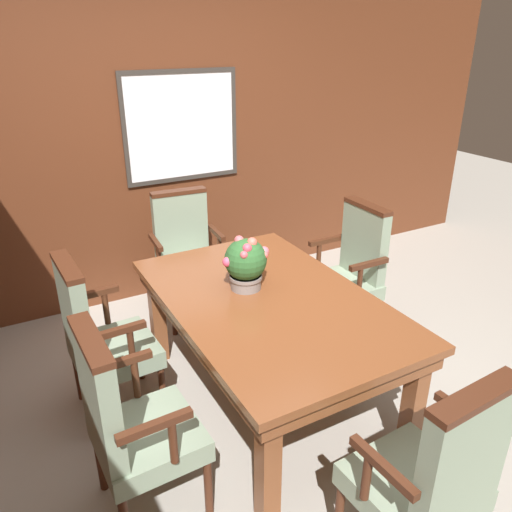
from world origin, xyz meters
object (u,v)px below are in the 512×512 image
object	(u,v)px
dining_table	(269,312)
chair_head_far	(186,253)
potted_plant	(246,263)
chair_left_far	(99,336)
chair_left_near	(129,421)
chair_head_near	(432,475)
chair_right_far	(350,269)

from	to	relation	value
dining_table	chair_head_far	xyz separation A→B (m)	(-0.02, 1.24, -0.10)
dining_table	potted_plant	size ratio (longest dim) A/B	5.28
chair_left_far	chair_head_far	bearing A→B (deg)	-47.63
dining_table	chair_left_near	bearing A→B (deg)	-158.09
dining_table	chair_left_near	world-z (taller)	chair_left_near
chair_head_near	chair_right_far	world-z (taller)	same
potted_plant	chair_left_near	bearing A→B (deg)	-148.16
chair_head_near	chair_left_near	bearing A→B (deg)	-45.38
chair_left_near	chair_right_far	distance (m)	1.99
potted_plant	chair_head_near	bearing A→B (deg)	-86.95
chair_left_near	potted_plant	xyz separation A→B (m)	(0.87, 0.54, 0.36)
chair_left_near	chair_head_far	bearing A→B (deg)	-31.18
chair_head_near	chair_right_far	bearing A→B (deg)	-122.13
chair_head_far	chair_head_near	xyz separation A→B (m)	(0.04, -2.47, 0.00)
chair_left_far	chair_right_far	size ratio (longest dim) A/B	1.00
chair_left_near	chair_left_far	size ratio (longest dim) A/B	1.00
chair_left_far	chair_head_near	distance (m)	1.85
chair_left_far	chair_head_far	world-z (taller)	same
chair_right_far	potted_plant	world-z (taller)	potted_plant
chair_head_far	potted_plant	distance (m)	1.13
chair_right_far	potted_plant	distance (m)	1.06
chair_left_far	potted_plant	xyz separation A→B (m)	(0.83, -0.21, 0.36)
chair_left_far	chair_right_far	world-z (taller)	same
chair_right_far	chair_head_far	bearing A→B (deg)	-131.78
chair_head_far	chair_right_far	size ratio (longest dim) A/B	1.00
dining_table	chair_head_near	world-z (taller)	chair_head_near
chair_head_near	potted_plant	world-z (taller)	potted_plant
dining_table	chair_left_far	world-z (taller)	chair_left_far
chair_head_far	potted_plant	bearing A→B (deg)	-87.47
chair_left_near	potted_plant	world-z (taller)	potted_plant
dining_table	potted_plant	bearing A→B (deg)	109.27
chair_left_far	chair_head_near	xyz separation A→B (m)	(0.90, -1.61, 0.00)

